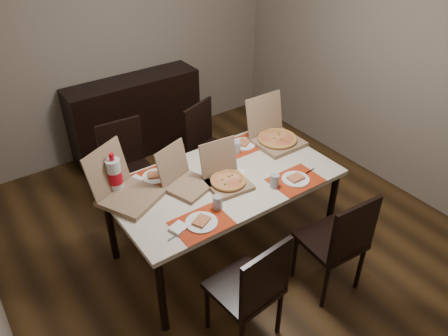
{
  "coord_description": "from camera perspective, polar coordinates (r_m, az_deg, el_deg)",
  "views": [
    {
      "loc": [
        -1.77,
        -2.47,
        2.78
      ],
      "look_at": [
        -0.13,
        -0.16,
        0.85
      ],
      "focal_mm": 35.0,
      "sensor_mm": 36.0,
      "label": 1
    }
  ],
  "objects": [
    {
      "name": "pizza_box_extra",
      "position": [
        3.39,
        -5.19,
        -1.57
      ],
      "size": [
        0.41,
        0.43,
        0.31
      ],
      "color": "#80644A",
      "rests_on": "dining_table"
    },
    {
      "name": "pizza_box_center",
      "position": [
        3.4,
        0.29,
        -1.31
      ],
      "size": [
        0.34,
        0.37,
        0.31
      ],
      "color": "#80644A",
      "rests_on": "dining_table"
    },
    {
      "name": "napkin_loose",
      "position": [
        3.52,
        1.79,
        -0.81
      ],
      "size": [
        0.16,
        0.16,
        0.02
      ],
      "primitive_type": "cube",
      "rotation": [
        0.0,
        0.0,
        0.86
      ],
      "color": "white",
      "rests_on": "dining_table"
    },
    {
      "name": "setting_near_right",
      "position": [
        3.47,
        8.55,
        -1.53
      ],
      "size": [
        0.47,
        0.3,
        0.11
      ],
      "color": "#B0270B",
      "rests_on": "dining_table"
    },
    {
      "name": "chair_near_right",
      "position": [
        3.39,
        14.73,
        -9.15
      ],
      "size": [
        0.45,
        0.45,
        0.93
      ],
      "color": "black",
      "rests_on": "ground"
    },
    {
      "name": "setting_far_left",
      "position": [
        3.54,
        -8.4,
        -0.81
      ],
      "size": [
        0.51,
        0.3,
        0.11
      ],
      "color": "#B0270B",
      "rests_on": "dining_table"
    },
    {
      "name": "room_walls",
      "position": [
        3.56,
        -4.01,
        17.04
      ],
      "size": [
        3.84,
        4.02,
        2.62
      ],
      "color": "gray",
      "rests_on": "ground"
    },
    {
      "name": "chair_near_left",
      "position": [
        2.98,
        3.63,
        -15.36
      ],
      "size": [
        0.46,
        0.46,
        0.93
      ],
      "color": "black",
      "rests_on": "ground"
    },
    {
      "name": "faina_plate",
      "position": [
        3.44,
        -5.49,
        -1.8
      ],
      "size": [
        0.23,
        0.23,
        0.03
      ],
      "color": "black",
      "rests_on": "dining_table"
    },
    {
      "name": "setting_far_right",
      "position": [
        3.88,
        2.31,
        3.01
      ],
      "size": [
        0.48,
        0.3,
        0.11
      ],
      "color": "#B0270B",
      "rests_on": "dining_table"
    },
    {
      "name": "pizza_box_left",
      "position": [
        3.33,
        -12.72,
        -2.98
      ],
      "size": [
        0.54,
        0.56,
        0.39
      ],
      "color": "#80644A",
      "rests_on": "dining_table"
    },
    {
      "name": "ground",
      "position": [
        4.13,
        0.17,
        -8.33
      ],
      "size": [
        3.8,
        4.0,
        0.02
      ],
      "primitive_type": "cube",
      "color": "#422B14",
      "rests_on": "ground"
    },
    {
      "name": "setting_near_left",
      "position": [
        3.08,
        -2.72,
        -6.51
      ],
      "size": [
        0.5,
        0.3,
        0.11
      ],
      "color": "#B0270B",
      "rests_on": "dining_table"
    },
    {
      "name": "chair_far_left",
      "position": [
        4.16,
        -12.42,
        0.28
      ],
      "size": [
        0.44,
        0.44,
        0.93
      ],
      "color": "black",
      "rests_on": "ground"
    },
    {
      "name": "chair_far_right",
      "position": [
        4.39,
        -2.07,
        3.05
      ],
      "size": [
        0.54,
        0.54,
        0.93
      ],
      "color": "black",
      "rests_on": "ground"
    },
    {
      "name": "sideboard",
      "position": [
        5.16,
        -11.44,
        6.67
      ],
      "size": [
        1.5,
        0.4,
        0.9
      ],
      "primitive_type": "cube",
      "color": "black",
      "rests_on": "ground"
    },
    {
      "name": "dining_table",
      "position": [
        3.53,
        0.0,
        -2.24
      ],
      "size": [
        1.8,
        1.0,
        0.75
      ],
      "color": "beige",
      "rests_on": "ground"
    },
    {
      "name": "soda_bottle",
      "position": [
        3.37,
        -14.07,
        -1.01
      ],
      "size": [
        0.11,
        0.11,
        0.34
      ],
      "color": "silver",
      "rests_on": "dining_table"
    },
    {
      "name": "dip_bowl",
      "position": [
        3.62,
        -1.08,
        0.43
      ],
      "size": [
        0.14,
        0.14,
        0.03
      ],
      "primitive_type": "imported",
      "rotation": [
        0.0,
        0.0,
        -0.14
      ],
      "color": "white",
      "rests_on": "dining_table"
    },
    {
      "name": "pizza_box_right",
      "position": [
        3.96,
        6.68,
        4.1
      ],
      "size": [
        0.39,
        0.44,
        0.39
      ],
      "color": "#80644A",
      "rests_on": "dining_table"
    }
  ]
}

